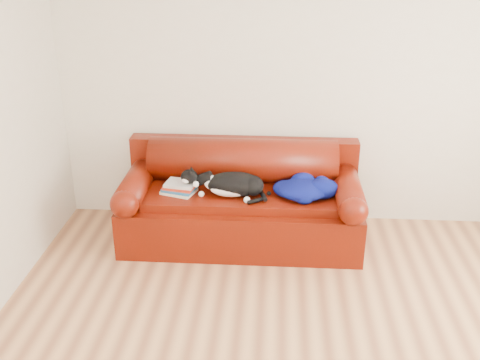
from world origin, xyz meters
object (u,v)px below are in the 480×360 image
object	(u,v)px
sofa_base	(241,216)
cat	(234,185)
blanket	(305,188)
book_stack	(180,188)

from	to	relation	value
sofa_base	cat	size ratio (longest dim) A/B	3.06
sofa_base	blanket	distance (m)	0.65
cat	blanket	world-z (taller)	cat
book_stack	cat	distance (m)	0.48
book_stack	blanket	size ratio (longest dim) A/B	0.51
book_stack	blanket	distance (m)	1.08
book_stack	cat	xyz separation A→B (m)	(0.47, -0.02, 0.05)
cat	book_stack	bearing A→B (deg)	-170.65
cat	sofa_base	bearing A→B (deg)	75.76
book_stack	blanket	bearing A→B (deg)	0.76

